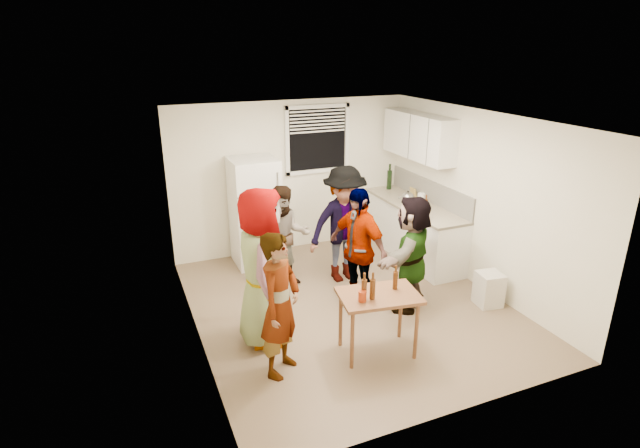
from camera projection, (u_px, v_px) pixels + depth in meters
name	position (u px, v px, depth m)	size (l,w,h in m)	color
room	(349.00, 306.00, 6.74)	(4.00, 4.50, 2.50)	white
window	(318.00, 139.00, 8.18)	(1.12, 0.10, 1.06)	white
refrigerator	(255.00, 212.00, 7.81)	(0.70, 0.70, 1.70)	white
counter_lower	(412.00, 231.00, 8.21)	(0.60, 2.20, 0.86)	white
countertop	(414.00, 205.00, 8.05)	(0.64, 2.22, 0.04)	#B8AB91
backsplash	(430.00, 191.00, 8.09)	(0.03, 2.20, 0.36)	#B2ADA5
upper_cabinets	(419.00, 136.00, 7.90)	(0.34, 1.60, 0.70)	white
kettle	(407.00, 202.00, 8.13)	(0.24, 0.20, 0.20)	silver
paper_towel	(420.00, 207.00, 7.86)	(0.11, 0.11, 0.23)	white
wine_bottle	(389.00, 189.00, 8.84)	(0.08, 0.08, 0.33)	black
beer_bottle_counter	(425.00, 213.00, 7.61)	(0.06, 0.06, 0.21)	#47230C
blue_cup	(425.00, 219.00, 7.34)	(0.10, 0.10, 0.13)	#153CAD
picture_frame	(413.00, 192.00, 8.43)	(0.02, 0.16, 0.14)	tan
trash_bin	(489.00, 288.00, 6.69)	(0.31, 0.31, 0.46)	beige
serving_table	(376.00, 351.00, 5.75)	(0.88, 0.59, 0.74)	brown
beer_bottle_table	(395.00, 289.00, 5.61)	(0.06, 0.06, 0.21)	#47230C
red_cup	(362.00, 301.00, 5.35)	(0.09, 0.09, 0.12)	#A1300F
guest_grey	(265.00, 338.00, 6.00)	(0.92, 1.88, 0.60)	gray
guest_stripe	(282.00, 370.00, 5.43)	(0.58, 1.60, 0.38)	#141933
guest_back_left	(287.00, 284.00, 7.36)	(0.73, 1.49, 0.56)	#513323
guest_back_right	(343.00, 278.00, 7.53)	(1.12, 1.73, 0.64)	#444449
guest_black	(356.00, 304.00, 6.80)	(0.96, 1.64, 0.40)	black
guest_orange	(408.00, 306.00, 6.75)	(1.44, 1.55, 0.46)	#D4864E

